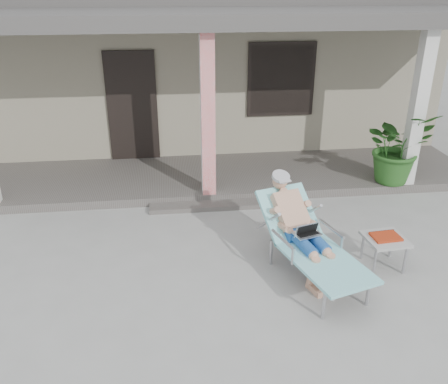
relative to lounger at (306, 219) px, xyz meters
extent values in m
plane|color=#9E9E99|center=(-1.01, 0.11, -0.75)|extent=(60.00, 60.00, 0.00)
cube|color=gray|center=(-1.01, 6.61, 0.75)|extent=(10.00, 5.00, 3.00)
cube|color=black|center=(-2.31, 4.08, 0.45)|extent=(0.95, 0.06, 2.10)
cube|color=black|center=(0.59, 4.08, 0.90)|extent=(1.20, 0.06, 1.30)
cube|color=black|center=(0.59, 4.07, 0.90)|extent=(1.32, 0.05, 1.42)
cube|color=#605B56|center=(-1.01, 3.11, -0.68)|extent=(10.00, 2.00, 0.15)
cube|color=red|center=(-1.01, 2.26, 0.70)|extent=(0.22, 0.22, 2.61)
cube|color=silver|center=(2.49, 2.26, 0.70)|extent=(0.22, 0.22, 2.61)
cube|color=#474442|center=(-1.01, 3.11, 2.13)|extent=(10.00, 2.30, 0.24)
cube|color=#605B56|center=(-1.01, 1.96, -0.71)|extent=(2.00, 0.30, 0.07)
cylinder|color=#B7B7BC|center=(-0.03, -0.96, -0.57)|extent=(0.04, 0.04, 0.36)
cylinder|color=#B7B7BC|center=(0.55, -0.78, -0.57)|extent=(0.04, 0.04, 0.36)
cylinder|color=#B7B7BC|center=(-0.38, 0.20, -0.57)|extent=(0.04, 0.04, 0.36)
cylinder|color=#B7B7BC|center=(0.21, 0.37, -0.57)|extent=(0.04, 0.04, 0.36)
cube|color=#B7B7BC|center=(0.13, -0.44, -0.38)|extent=(0.93, 1.32, 0.03)
cube|color=#8AD0D5|center=(0.13, -0.44, -0.35)|extent=(1.03, 1.38, 0.04)
cube|color=#B7B7BC|center=(-0.12, 0.39, -0.15)|extent=(0.75, 0.72, 0.48)
cube|color=#8AD0D5|center=(-0.12, 0.39, -0.11)|extent=(0.86, 0.81, 0.55)
cylinder|color=#B2B3B5|center=(-0.20, 0.66, 0.32)|extent=(0.30, 0.30, 0.13)
cube|color=silver|center=(0.01, -0.04, -0.18)|extent=(0.38, 0.31, 0.23)
cube|color=#A4A4A0|center=(1.07, -0.02, -0.35)|extent=(0.54, 0.54, 0.04)
cylinder|color=#B7B7BC|center=(0.87, -0.22, -0.56)|extent=(0.04, 0.04, 0.38)
cylinder|color=#B7B7BC|center=(1.27, -0.22, -0.56)|extent=(0.04, 0.04, 0.38)
cylinder|color=#B7B7BC|center=(0.87, 0.18, -0.56)|extent=(0.04, 0.04, 0.38)
cylinder|color=#B7B7BC|center=(1.27, 0.18, -0.56)|extent=(0.04, 0.04, 0.38)
cube|color=#A62D11|center=(1.07, -0.02, -0.31)|extent=(0.37, 0.29, 0.03)
cube|color=black|center=(1.07, 0.11, -0.32)|extent=(0.35, 0.05, 0.04)
imported|color=#26591E|center=(2.29, 2.36, 0.04)|extent=(1.31, 1.19, 1.28)
camera|label=1|loc=(-1.63, -5.03, 2.74)|focal=38.00mm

